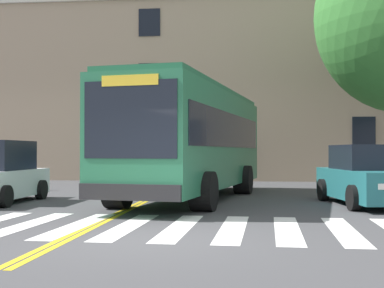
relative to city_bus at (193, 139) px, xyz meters
name	(u,v)px	position (x,y,z in m)	size (l,w,h in m)	color
ground_plane	(148,239)	(0.01, -7.70, -1.89)	(120.00, 120.00, 0.00)	#424244
crosswalk	(180,227)	(0.37, -6.26, -1.89)	(11.08, 4.23, 0.01)	white
lane_line_yellow_inner	(179,184)	(-1.47, 7.74, -1.89)	(0.12, 36.00, 0.01)	gold
lane_line_yellow_outer	(182,184)	(-1.31, 7.74, -1.89)	(0.12, 36.00, 0.01)	gold
city_bus	(193,139)	(0.00, 0.00, 0.00)	(4.15, 10.89, 3.45)	#28704C
car_teal_far_lane	(370,177)	(5.11, -1.38, -1.12)	(2.57, 4.70, 1.68)	#236B70
car_navy_behind_bus	(189,166)	(-1.10, 8.61, -1.10)	(2.08, 3.82, 1.72)	navy
building_facade	(253,91)	(2.03, 14.27, 3.09)	(39.75, 8.65, 9.96)	tan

